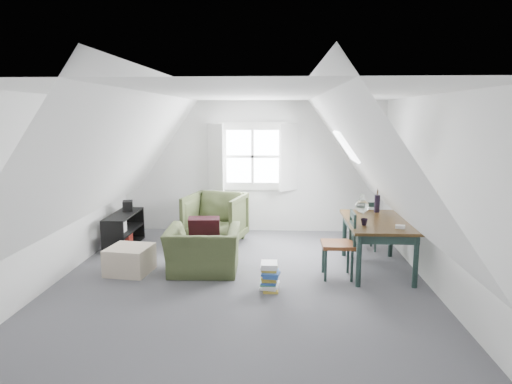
# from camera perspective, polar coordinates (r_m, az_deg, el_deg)

# --- Properties ---
(floor) EXTENTS (5.50, 5.50, 0.00)m
(floor) POSITION_cam_1_polar(r_m,az_deg,el_deg) (6.35, -1.85, -11.00)
(floor) COLOR #4B4A4F
(floor) RESTS_ON ground
(ceiling) EXTENTS (5.50, 5.50, 0.00)m
(ceiling) POSITION_cam_1_polar(r_m,az_deg,el_deg) (5.95, -1.98, 12.15)
(ceiling) COLOR white
(ceiling) RESTS_ON wall_back
(wall_back) EXTENTS (5.00, 0.00, 5.00)m
(wall_back) POSITION_cam_1_polar(r_m,az_deg,el_deg) (8.74, -0.42, 3.17)
(wall_back) COLOR silver
(wall_back) RESTS_ON ground
(wall_front) EXTENTS (5.00, 0.00, 5.00)m
(wall_front) POSITION_cam_1_polar(r_m,az_deg,el_deg) (3.36, -5.84, -7.60)
(wall_front) COLOR silver
(wall_front) RESTS_ON ground
(wall_left) EXTENTS (0.00, 5.50, 5.50)m
(wall_left) POSITION_cam_1_polar(r_m,az_deg,el_deg) (6.71, -23.71, 0.35)
(wall_left) COLOR silver
(wall_left) RESTS_ON ground
(wall_right) EXTENTS (0.00, 5.50, 5.50)m
(wall_right) POSITION_cam_1_polar(r_m,az_deg,el_deg) (6.33, 21.27, -0.01)
(wall_right) COLOR silver
(wall_right) RESTS_ON ground
(slope_left) EXTENTS (3.19, 5.50, 4.48)m
(slope_left) POSITION_cam_1_polar(r_m,az_deg,el_deg) (6.28, -16.23, 5.02)
(slope_left) COLOR white
(slope_left) RESTS_ON wall_left
(slope_right) EXTENTS (3.19, 5.50, 4.48)m
(slope_right) POSITION_cam_1_polar(r_m,az_deg,el_deg) (6.03, 12.96, 4.98)
(slope_right) COLOR white
(slope_right) RESTS_ON wall_right
(dormer_window) EXTENTS (1.71, 0.35, 1.30)m
(dormer_window) POSITION_cam_1_polar(r_m,az_deg,el_deg) (8.65, -0.45, 4.43)
(dormer_window) COLOR white
(dormer_window) RESTS_ON wall_back
(skylight) EXTENTS (0.35, 0.75, 0.47)m
(skylight) POSITION_cam_1_polar(r_m,az_deg,el_deg) (7.31, 11.19, 5.60)
(skylight) COLOR white
(skylight) RESTS_ON slope_right
(armchair_near) EXTENTS (1.04, 0.91, 0.66)m
(armchair_near) POSITION_cam_1_polar(r_m,az_deg,el_deg) (6.69, -6.57, -9.98)
(armchair_near) COLOR #3B4526
(armchair_near) RESTS_ON floor
(armchair_far) EXTENTS (1.14, 1.16, 0.88)m
(armchair_far) POSITION_cam_1_polar(r_m,az_deg,el_deg) (8.13, -5.04, -6.36)
(armchair_far) COLOR #3B4526
(armchair_far) RESTS_ON floor
(throw_pillow) EXTENTS (0.46, 0.29, 0.46)m
(throw_pillow) POSITION_cam_1_polar(r_m,az_deg,el_deg) (6.66, -6.45, -4.89)
(throw_pillow) COLOR #320D15
(throw_pillow) RESTS_ON armchair_near
(ottoman) EXTENTS (0.65, 0.65, 0.38)m
(ottoman) POSITION_cam_1_polar(r_m,az_deg,el_deg) (6.83, -15.50, -8.16)
(ottoman) COLOR tan
(ottoman) RESTS_ON floor
(dining_table) EXTENTS (0.89, 1.49, 0.74)m
(dining_table) POSITION_cam_1_polar(r_m,az_deg,el_deg) (6.79, 14.94, -4.25)
(dining_table) COLOR #33210E
(dining_table) RESTS_ON floor
(demijohn) EXTENTS (0.21, 0.21, 0.30)m
(demijohn) POSITION_cam_1_polar(r_m,az_deg,el_deg) (7.15, 13.10, -1.67)
(demijohn) COLOR silver
(demijohn) RESTS_ON dining_table
(vase_twigs) EXTENTS (0.09, 0.10, 0.68)m
(vase_twigs) POSITION_cam_1_polar(r_m,az_deg,el_deg) (7.29, 14.91, -1.30)
(vase_twigs) COLOR black
(vase_twigs) RESTS_ON dining_table
(cup) EXTENTS (0.12, 0.12, 0.09)m
(cup) POSITION_cam_1_polar(r_m,az_deg,el_deg) (6.44, 13.35, -4.05)
(cup) COLOR black
(cup) RESTS_ON dining_table
(paper_box) EXTENTS (0.14, 0.11, 0.04)m
(paper_box) POSITION_cam_1_polar(r_m,az_deg,el_deg) (6.39, 17.58, -4.16)
(paper_box) COLOR white
(paper_box) RESTS_ON dining_table
(dining_chair_far) EXTENTS (0.39, 0.39, 0.84)m
(dining_chair_far) POSITION_cam_1_polar(r_m,az_deg,el_deg) (7.82, 13.44, -3.93)
(dining_chair_far) COLOR brown
(dining_chair_far) RESTS_ON floor
(dining_chair_near) EXTENTS (0.44, 0.44, 0.93)m
(dining_chair_near) POSITION_cam_1_polar(r_m,az_deg,el_deg) (6.44, 10.51, -6.34)
(dining_chair_near) COLOR brown
(dining_chair_near) RESTS_ON floor
(media_shelf) EXTENTS (0.37, 1.12, 0.58)m
(media_shelf) POSITION_cam_1_polar(r_m,az_deg,el_deg) (8.12, -16.26, -4.84)
(media_shelf) COLOR black
(media_shelf) RESTS_ON floor
(electronics_box) EXTENTS (0.22, 0.27, 0.18)m
(electronics_box) POSITION_cam_1_polar(r_m,az_deg,el_deg) (8.30, -15.74, -1.71)
(electronics_box) COLOR black
(electronics_box) RESTS_ON media_shelf
(magazine_stack) EXTENTS (0.27, 0.33, 0.37)m
(magazine_stack) POSITION_cam_1_polar(r_m,az_deg,el_deg) (5.96, 1.74, -10.52)
(magazine_stack) COLOR #B29933
(magazine_stack) RESTS_ON floor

